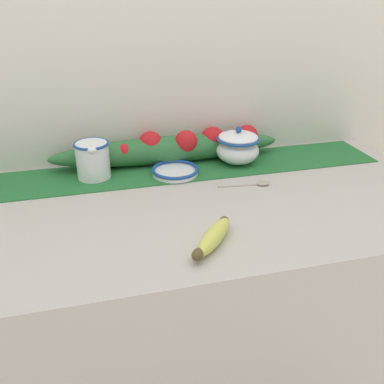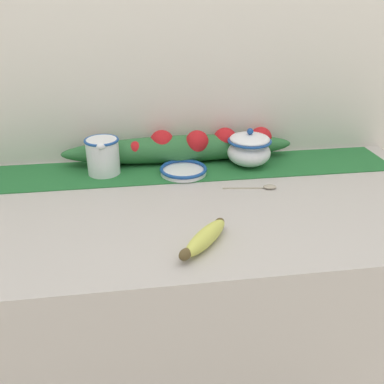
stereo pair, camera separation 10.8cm
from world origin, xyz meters
The scene contains 9 objects.
countertop centered at (0.00, 0.00, 0.45)m, with size 1.44×0.68×0.90m, color #B7B2AD.
back_wall centered at (0.00, 0.36, 1.20)m, with size 2.24×0.04×2.40m, color silver.
table_runner centered at (0.00, 0.23, 0.90)m, with size 1.33×0.21×0.00m, color #236B33.
cream_pitcher centered at (-0.24, 0.23, 0.96)m, with size 0.10×0.12×0.11m.
sugar_bowl centered at (0.21, 0.23, 0.96)m, with size 0.14×0.14×0.12m.
small_dish centered at (0.00, 0.19, 0.92)m, with size 0.14×0.14×0.02m.
banana centered at (-0.01, -0.21, 0.92)m, with size 0.14×0.16×0.04m.
spoon centered at (0.22, 0.06, 0.91)m, with size 0.15×0.03×0.01m.
poinsettia_garland centered at (0.01, 0.29, 0.95)m, with size 0.74×0.10×0.11m.
Camera 1 is at (-0.25, -0.98, 1.43)m, focal length 40.00 mm.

